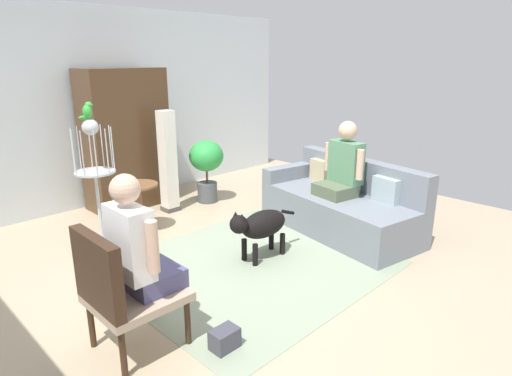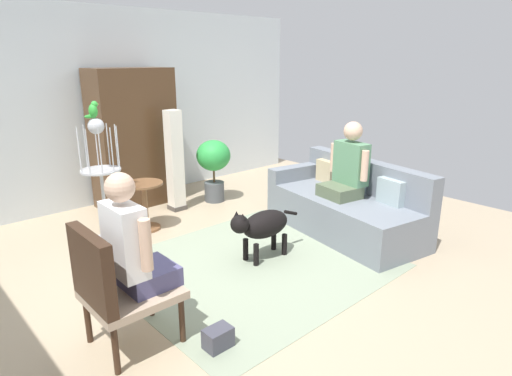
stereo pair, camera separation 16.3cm
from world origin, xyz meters
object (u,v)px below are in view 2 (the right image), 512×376
parrot (93,110)px  potted_plant (214,162)px  handbag (218,338)px  dog (262,225)px  armoire_cabinet (134,138)px  person_on_armchair (132,244)px  round_end_table (145,202)px  person_on_couch (348,167)px  column_lamp (175,162)px  bird_cage_stand (101,177)px  couch (346,206)px  armchair (113,284)px

parrot → potted_plant: parrot is taller
handbag → dog: bearing=34.4°
potted_plant → armoire_cabinet: 1.14m
armoire_cabinet → person_on_armchair: bearing=-117.9°
round_end_table → potted_plant: (1.27, 0.31, 0.23)m
person_on_couch → dog: size_ratio=0.98×
parrot → column_lamp: bearing=18.1°
person_on_armchair → parrot: parrot is taller
column_lamp → bird_cage_stand: bearing=-161.8°
person_on_armchair → parrot: bearing=72.4°
couch → bird_cage_stand: size_ratio=1.48×
person_on_armchair → column_lamp: 2.89m
armoire_cabinet → couch: bearing=-63.2°
dog → parrot: size_ratio=4.98×
person_on_armchair → dog: bearing=13.3°
couch → person_on_couch: (-0.04, -0.02, 0.49)m
person_on_couch → armoire_cabinet: (-1.29, 2.64, 0.14)m
round_end_table → potted_plant: potted_plant is taller
column_lamp → armchair: bearing=-130.5°
parrot → potted_plant: bearing=10.6°
dog → bird_cage_stand: 1.85m
potted_plant → bird_cage_stand: bearing=-169.3°
round_end_table → parrot: (-0.52, -0.02, 1.14)m
person_on_couch → potted_plant: bearing=102.1°
person_on_armchair → column_lamp: column_lamp is taller
person_on_armchair → person_on_couch: bearing=4.9°
bird_cage_stand → armoire_cabinet: (0.91, 0.99, 0.18)m
potted_plant → column_lamp: (-0.60, 0.05, 0.09)m
person_on_couch → column_lamp: 2.28m
round_end_table → parrot: bearing=-177.6°
bird_cage_stand → armoire_cabinet: size_ratio=0.75×
dog → person_on_armchair: bearing=-166.7°
column_lamp → armoire_cabinet: bearing=113.1°
armchair → column_lamp: column_lamp is taller
armchair → round_end_table: bearing=56.3°
couch → parrot: bearing=144.1°
column_lamp → couch: bearing=-62.2°
round_end_table → dog: bearing=-72.5°
armchair → handbag: 0.83m
person_on_armchair → handbag: (0.37, -0.46, -0.69)m
round_end_table → bird_cage_stand: bearing=-177.5°
round_end_table → column_lamp: bearing=28.6°
column_lamp → handbag: size_ratio=6.76×
armchair → person_on_couch: size_ratio=1.08×
potted_plant → column_lamp: 0.61m
parrot → handbag: 2.75m
person_on_couch → round_end_table: person_on_couch is taller
parrot → dog: bearing=-56.5°
person_on_couch → parrot: size_ratio=4.90×
person_on_couch → armoire_cabinet: 2.94m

